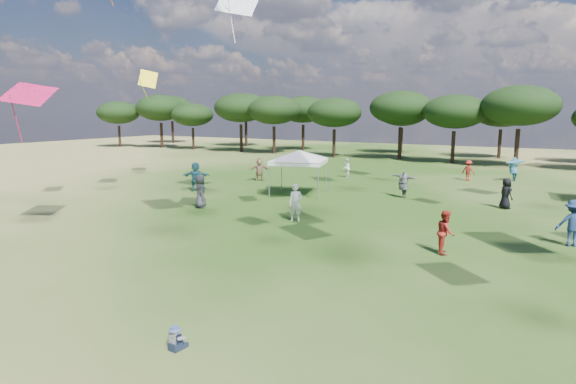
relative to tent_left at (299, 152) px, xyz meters
name	(u,v)px	position (x,y,z in m)	size (l,w,h in m)	color
tree_line	(513,109)	(9.46, 26.67, 2.75)	(108.78, 17.63, 7.77)	black
tent_left	(299,152)	(0.00, 0.00, 0.00)	(6.18, 6.18, 3.10)	gray
toddler	(176,339)	(7.27, -18.80, -2.43)	(0.38, 0.42, 0.56)	#151D31
festival_crowd	(413,184)	(6.55, 2.43, -1.80)	(29.74, 23.31, 1.93)	maroon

